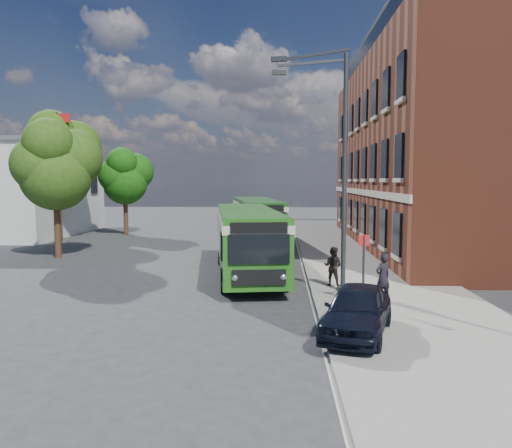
# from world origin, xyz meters

# --- Properties ---
(ground) EXTENTS (120.00, 120.00, 0.00)m
(ground) POSITION_xyz_m (0.00, 0.00, 0.00)
(ground) COLOR #2C2C2F
(ground) RESTS_ON ground
(pavement) EXTENTS (6.00, 48.00, 0.15)m
(pavement) POSITION_xyz_m (7.00, 8.00, 0.07)
(pavement) COLOR gray
(pavement) RESTS_ON ground
(kerb_line) EXTENTS (0.12, 48.00, 0.01)m
(kerb_line) POSITION_xyz_m (3.95, 8.00, 0.01)
(kerb_line) COLOR beige
(kerb_line) RESTS_ON ground
(brick_office) EXTENTS (12.10, 26.00, 14.20)m
(brick_office) POSITION_xyz_m (14.00, 12.00, 6.97)
(brick_office) COLOR brown
(brick_office) RESTS_ON ground
(white_building) EXTENTS (9.40, 13.40, 7.30)m
(white_building) POSITION_xyz_m (-18.00, 18.00, 3.66)
(white_building) COLOR silver
(white_building) RESTS_ON ground
(flagpole) EXTENTS (0.95, 0.10, 9.00)m
(flagpole) POSITION_xyz_m (-12.45, 13.00, 4.94)
(flagpole) COLOR #343739
(flagpole) RESTS_ON ground
(street_lamp) EXTENTS (2.96, 2.38, 9.00)m
(street_lamp) POSITION_xyz_m (4.84, -2.00, 4.79)
(street_lamp) COLOR #343739
(street_lamp) RESTS_ON ground
(bus_stop_sign) EXTENTS (0.35, 0.08, 2.52)m
(bus_stop_sign) POSITION_xyz_m (5.60, -4.20, 1.51)
(bus_stop_sign) COLOR #343739
(bus_stop_sign) RESTS_ON ground
(bus_front) EXTENTS (4.11, 11.62, 3.02)m
(bus_front) POSITION_xyz_m (1.28, 1.93, 1.83)
(bus_front) COLOR #246219
(bus_front) RESTS_ON ground
(bus_rear) EXTENTS (4.34, 11.75, 3.02)m
(bus_rear) POSITION_xyz_m (1.12, 14.29, 1.83)
(bus_rear) COLOR #1A5018
(bus_rear) RESTS_ON ground
(parked_car) EXTENTS (2.73, 4.30, 1.36)m
(parked_car) POSITION_xyz_m (4.91, -7.44, 0.83)
(parked_car) COLOR black
(parked_car) RESTS_ON pavement
(pedestrian_a) EXTENTS (0.73, 0.65, 1.66)m
(pedestrian_a) POSITION_xyz_m (6.40, -3.51, 0.98)
(pedestrian_a) COLOR black
(pedestrian_a) RESTS_ON pavement
(pedestrian_b) EXTENTS (0.94, 0.85, 1.57)m
(pedestrian_b) POSITION_xyz_m (4.91, -1.11, 0.93)
(pedestrian_b) COLOR black
(pedestrian_b) RESTS_ON pavement
(tree_left) EXTENTS (4.54, 4.32, 7.67)m
(tree_left) POSITION_xyz_m (-9.55, 6.14, 5.20)
(tree_left) COLOR #3D2416
(tree_left) RESTS_ON ground
(tree_mid) EXTENTS (5.48, 5.21, 9.24)m
(tree_mid) POSITION_xyz_m (-13.18, 14.50, 6.27)
(tree_mid) COLOR #3D2416
(tree_mid) RESTS_ON ground
(tree_right) EXTENTS (4.10, 3.90, 6.93)m
(tree_right) POSITION_xyz_m (-9.53, 18.40, 4.70)
(tree_right) COLOR #3D2416
(tree_right) RESTS_ON ground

